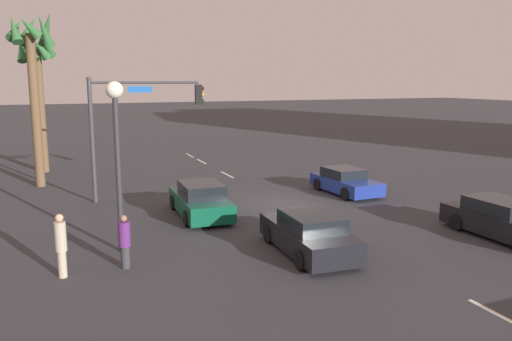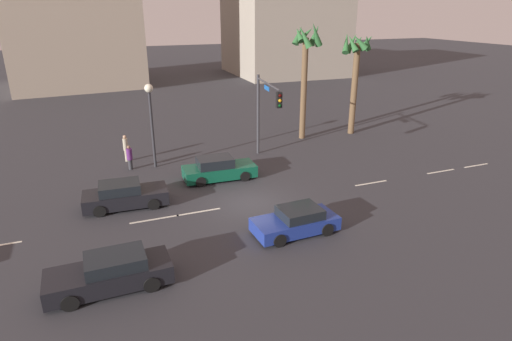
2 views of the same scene
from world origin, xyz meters
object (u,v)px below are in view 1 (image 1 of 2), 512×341
car_4 (503,220)px  pedestrian_1 (125,241)px  pedestrian_0 (61,244)px  palm_tree_0 (33,62)px  car_1 (345,182)px  palm_tree_1 (37,72)px  car_3 (309,234)px  streetlamp (117,133)px  traffic_signal (133,117)px  car_2 (200,200)px

car_4 → pedestrian_1: 13.36m
car_4 → pedestrian_1: (2.12, 13.19, 0.22)m
pedestrian_0 → palm_tree_0: 15.35m
car_1 → pedestrian_1: size_ratio=2.49×
car_4 → palm_tree_1: bearing=36.5°
pedestrian_1 → palm_tree_1: (18.81, 2.29, 5.28)m
car_3 → palm_tree_0: bearing=28.6°
car_4 → streetlamp: size_ratio=0.83×
pedestrian_0 → palm_tree_1: palm_tree_1 is taller
car_3 → palm_tree_1: size_ratio=0.54×
car_3 → streetlamp: bearing=66.1°
pedestrian_1 → traffic_signal: bearing=-11.2°
car_3 → pedestrian_0: bearing=83.7°
pedestrian_0 → car_4: bearing=-97.8°
car_4 → palm_tree_0: palm_tree_0 is taller
car_2 → streetlamp: bearing=132.2°
car_2 → car_3: (-5.92, -2.00, -0.01)m
pedestrian_1 → palm_tree_0: bearing=9.6°
car_1 → streetlamp: bearing=112.4°
car_4 → car_3: bearing=80.7°
pedestrian_1 → palm_tree_1: size_ratio=0.20×
palm_tree_1 → car_1: bearing=-131.0°
car_2 → palm_tree_0: (9.21, 6.26, 5.93)m
car_2 → palm_tree_1: 16.06m
car_2 → traffic_signal: (4.02, 2.05, 3.32)m
car_2 → palm_tree_1: (13.80, 6.14, 5.48)m
car_2 → pedestrian_0: size_ratio=2.41×
streetlamp → palm_tree_0: size_ratio=0.61×
streetlamp → pedestrian_0: 3.93m
car_2 → traffic_signal: size_ratio=0.79×
car_3 → pedestrian_1: size_ratio=2.71×
car_2 → car_4: 11.75m
traffic_signal → palm_tree_1: palm_tree_1 is taller
palm_tree_0 → car_1: bearing=-118.5°
car_1 → car_3: 9.54m
streetlamp → pedestrian_0: streetlamp is taller
car_4 → pedestrian_0: (2.05, 14.99, 0.37)m
car_4 → palm_tree_1: palm_tree_1 is taller
car_1 → palm_tree_0: size_ratio=0.45×
traffic_signal → palm_tree_0: (5.19, 4.20, 2.62)m
car_1 → traffic_signal: 10.95m
car_1 → pedestrian_1: bearing=118.6°
traffic_signal → car_3: bearing=-157.8°
car_2 → car_3: 6.25m
car_3 → palm_tree_0: (15.13, 8.26, 5.95)m
car_4 → palm_tree_1: size_ratio=0.56×
car_2 → traffic_signal: traffic_signal is taller
streetlamp → palm_tree_1: size_ratio=0.67×
car_3 → pedestrian_0: pedestrian_0 is taller
streetlamp → pedestrian_0: bearing=131.4°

